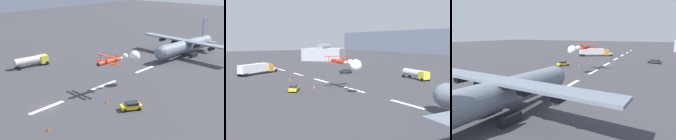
# 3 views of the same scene
# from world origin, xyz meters

# --- Properties ---
(ground_plane) EXTENTS (440.00, 440.00, 0.00)m
(ground_plane) POSITION_xyz_m (0.00, 0.00, 0.00)
(ground_plane) COLOR #38383D
(ground_plane) RESTS_ON ground
(runway_stripe_4) EXTENTS (8.00, 0.90, 0.01)m
(runway_stripe_4) POSITION_xyz_m (0.00, 0.00, 0.01)
(runway_stripe_4) COLOR white
(runway_stripe_4) RESTS_ON ground
(runway_stripe_5) EXTENTS (8.00, 0.90, 0.01)m
(runway_stripe_5) POSITION_xyz_m (16.23, 0.00, 0.01)
(runway_stripe_5) COLOR white
(runway_stripe_5) RESTS_ON ground
(runway_stripe_6) EXTENTS (8.00, 0.90, 0.01)m
(runway_stripe_6) POSITION_xyz_m (32.46, 0.00, 0.01)
(runway_stripe_6) COLOR white
(runway_stripe_6) RESTS_ON ground
(runway_stripe_7) EXTENTS (8.00, 0.90, 0.01)m
(runway_stripe_7) POSITION_xyz_m (48.68, 0.00, 0.01)
(runway_stripe_7) COLOR white
(runway_stripe_7) RESTS_ON ground
(cargo_transport_plane) EXTENTS (26.81, 32.74, 11.12)m
(cargo_transport_plane) POSITION_xyz_m (51.36, -1.24, 3.34)
(cargo_transport_plane) COLOR slate
(cargo_transport_plane) RESTS_ON ground
(stunt_biplane_red) EXTENTS (12.95, 6.67, 2.74)m
(stunt_biplane_red) POSITION_xyz_m (20.14, -3.83, 6.66)
(stunt_biplane_red) COLOR red
(fuel_tanker_truck) EXTENTS (9.80, 4.18, 2.90)m
(fuel_tanker_truck) POSITION_xyz_m (13.64, 25.27, 1.75)
(fuel_tanker_truck) COLOR yellow
(fuel_tanker_truck) RESTS_ON ground
(followme_car_yellow) EXTENTS (4.34, 3.70, 1.52)m
(followme_car_yellow) POSITION_xyz_m (10.14, -12.75, 0.81)
(followme_car_yellow) COLOR yellow
(followme_car_yellow) RESTS_ON ground
(traffic_cone_near) EXTENTS (0.44, 0.44, 0.75)m
(traffic_cone_near) POSITION_xyz_m (-5.22, -7.47, 0.38)
(traffic_cone_near) COLOR orange
(traffic_cone_near) RESTS_ON ground
(traffic_cone_far) EXTENTS (0.44, 0.44, 0.75)m
(traffic_cone_far) POSITION_xyz_m (9.36, -7.15, 0.38)
(traffic_cone_far) COLOR orange
(traffic_cone_far) RESTS_ON ground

